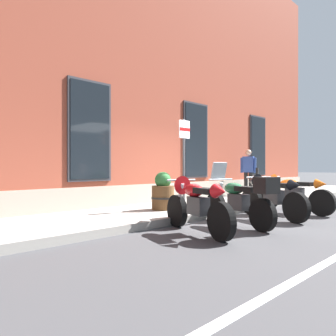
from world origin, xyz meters
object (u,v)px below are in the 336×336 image
Objects in this scene: motorcycle_green_touring at (241,200)px; pedestrian_blue_top at (249,169)px; motorcycle_orange_sport at (290,192)px; motorcycle_black_sport at (270,194)px; barrel_planter at (163,193)px; motorcycle_red_sport at (194,202)px; parking_sign at (184,151)px.

pedestrian_blue_top reaches higher than motorcycle_green_touring.
motorcycle_orange_sport is 1.30× the size of pedestrian_blue_top.
barrel_planter is (-1.49, 2.03, -0.00)m from motorcycle_black_sport.
motorcycle_orange_sport is 3.69m from pedestrian_blue_top.
motorcycle_red_sport is 2.39m from parking_sign.
pedestrian_blue_top reaches higher than motorcycle_orange_sport.
barrel_planter is at bearing 145.16° from motorcycle_orange_sport.
motorcycle_black_sport is 2.16× the size of barrel_planter.
parking_sign reaches higher than motorcycle_orange_sport.
barrel_planter reaches higher than motorcycle_black_sport.
parking_sign is at bearing 144.57° from motorcycle_orange_sport.
motorcycle_orange_sport is 0.99× the size of parking_sign.
motorcycle_red_sport is 1.03× the size of motorcycle_black_sport.
motorcycle_green_touring is 2.14m from barrel_planter.
motorcycle_black_sport is at bearing 4.29° from motorcycle_green_touring.
motorcycle_orange_sport is at bearing 4.59° from motorcycle_black_sport.
motorcycle_black_sport is 2.52m from barrel_planter.
barrel_planter is at bearing 126.30° from motorcycle_black_sport.
pedestrian_blue_top is 4.90m from parking_sign.
motorcycle_red_sport is 2.22× the size of barrel_planter.
pedestrian_blue_top is 0.76× the size of parking_sign.
motorcycle_green_touring is 2.68m from motorcycle_orange_sport.
motorcycle_orange_sport is (3.78, -0.07, -0.01)m from motorcycle_red_sport.
motorcycle_orange_sport is 3.37m from barrel_planter.
barrel_planter is (-0.46, 0.28, -1.04)m from parking_sign.
parking_sign reaches higher than motorcycle_red_sport.
motorcycle_green_touring is at bearing -101.03° from parking_sign.
motorcycle_black_sport is 1.17× the size of pedestrian_blue_top.
parking_sign is at bearing -167.42° from pedestrian_blue_top.
motorcycle_green_touring is 0.90× the size of parking_sign.
motorcycle_red_sport is 0.93× the size of motorcycle_orange_sport.
parking_sign reaches higher than motorcycle_green_touring.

